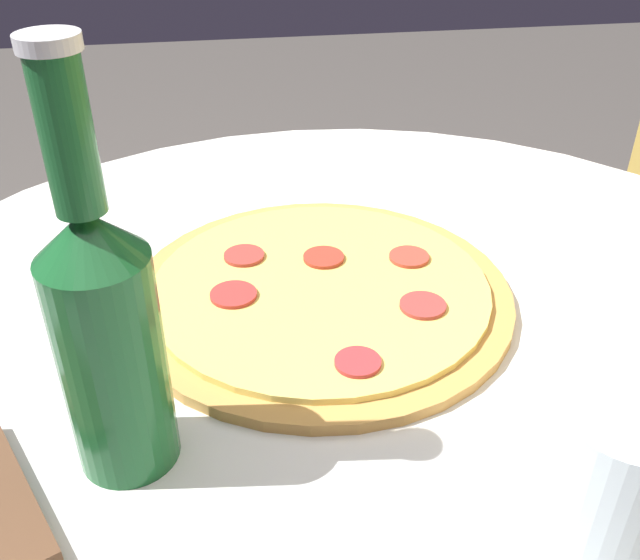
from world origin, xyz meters
name	(u,v)px	position (x,y,z in m)	size (l,w,h in m)	color
table	(359,491)	(0.00, 0.00, 0.58)	(0.93, 0.93, 0.77)	silver
pizza	(320,292)	(-0.06, -0.03, 0.77)	(0.34, 0.34, 0.02)	#C68E47
beer_bottle	(107,330)	(0.10, -0.18, 0.87)	(0.07, 0.07, 0.27)	#195628
drinking_glass	(616,476)	(0.21, 0.10, 0.81)	(0.08, 0.08, 0.09)	silver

